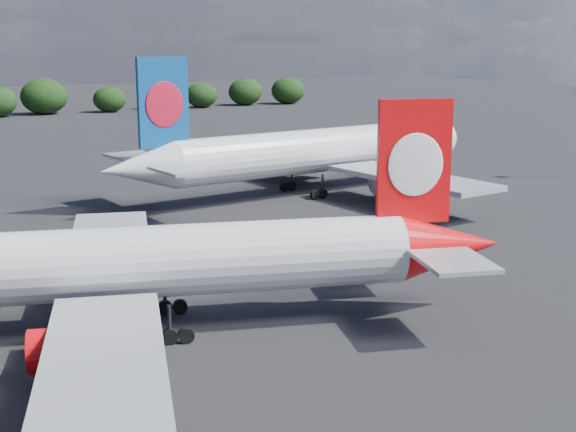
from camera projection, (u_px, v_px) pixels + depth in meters
name	position (u px, v px, depth m)	size (l,w,h in m)	color
qantas_airliner	(161.00, 263.00, 52.65)	(45.39, 43.52, 15.06)	silver
china_southern_airliner	(309.00, 153.00, 99.00)	(52.48, 50.01, 17.12)	silver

